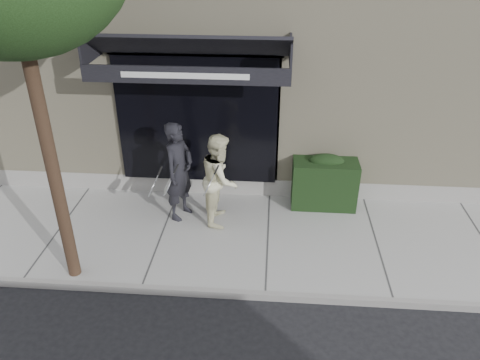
{
  "coord_description": "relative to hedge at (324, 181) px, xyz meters",
  "views": [
    {
      "loc": [
        0.04,
        -7.19,
        5.26
      ],
      "look_at": [
        -0.57,
        0.6,
        0.97
      ],
      "focal_mm": 35.0,
      "sensor_mm": 36.0,
      "label": 1
    }
  ],
  "objects": [
    {
      "name": "sidewalk",
      "position": [
        -1.1,
        -1.25,
        -0.6
      ],
      "size": [
        20.0,
        3.0,
        0.12
      ],
      "primitive_type": "cube",
      "color": "#A4A39E",
      "rests_on": "ground"
    },
    {
      "name": "ground",
      "position": [
        -1.1,
        -1.25,
        -0.66
      ],
      "size": [
        80.0,
        80.0,
        0.0
      ],
      "primitive_type": "plane",
      "color": "black",
      "rests_on": "ground"
    },
    {
      "name": "hedge",
      "position": [
        0.0,
        0.0,
        0.0
      ],
      "size": [
        1.3,
        0.7,
        1.14
      ],
      "color": "black",
      "rests_on": "sidewalk"
    },
    {
      "name": "curb",
      "position": [
        -1.1,
        -2.8,
        -0.59
      ],
      "size": [
        20.0,
        0.1,
        0.14
      ],
      "primitive_type": "cube",
      "color": "gray",
      "rests_on": "ground"
    },
    {
      "name": "building_facade",
      "position": [
        -1.11,
        3.71,
        2.08
      ],
      "size": [
        14.3,
        8.04,
        5.64
      ],
      "color": "beige",
      "rests_on": "ground"
    },
    {
      "name": "pedestrian_back",
      "position": [
        -2.04,
        -0.73,
        0.37
      ],
      "size": [
        0.69,
        0.94,
        1.81
      ],
      "color": "beige",
      "rests_on": "sidewalk"
    },
    {
      "name": "pedestrian_front",
      "position": [
        -2.84,
        -0.65,
        0.45
      ],
      "size": [
        0.92,
        0.92,
        1.98
      ],
      "color": "black",
      "rests_on": "sidewalk"
    }
  ]
}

